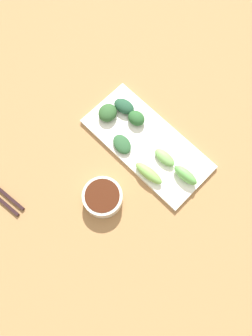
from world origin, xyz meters
The scene contains 10 objects.
tabletop centered at (0.00, 0.00, 0.01)m, with size 2.10×2.10×0.02m, color #9B7245.
sauce_bowl centered at (-0.11, -0.02, 0.04)m, with size 0.10×0.10×0.04m.
serving_plate centered at (0.08, 0.00, 0.03)m, with size 0.17×0.36×0.01m, color white.
broccoli_leafy_0 centered at (0.11, 0.12, 0.04)m, with size 0.04×0.06×0.03m, color #1F4A31.
broccoli_stalk_1 centered at (0.08, -0.06, 0.04)m, with size 0.03×0.06×0.02m, color #71A956.
broccoli_leafy_2 centered at (0.11, 0.07, 0.05)m, with size 0.04×0.05×0.03m, color #275929.
broccoli_leafy_3 centered at (0.03, 0.04, 0.04)m, with size 0.04×0.06×0.02m, color #28552F.
broccoli_leafy_4 centered at (0.06, 0.13, 0.05)m, with size 0.05×0.05×0.03m, color #2B5529.
broccoli_stalk_5 centered at (0.08, -0.13, 0.05)m, with size 0.03×0.07×0.03m, color #62B153.
broccoli_stalk_6 centered at (0.02, -0.06, 0.04)m, with size 0.03×0.08×0.02m, color #77B350.
Camera 1 is at (-0.20, -0.20, 0.88)m, focal length 36.30 mm.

